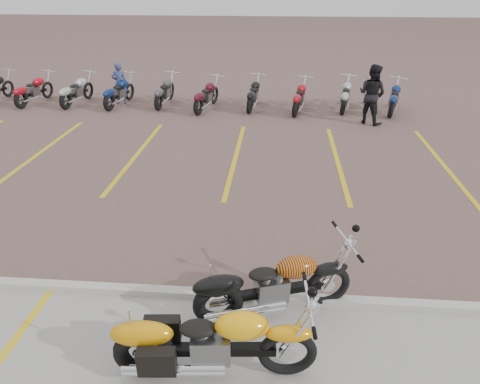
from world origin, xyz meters
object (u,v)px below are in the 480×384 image
at_px(person_a, 120,83).
at_px(yellow_cruiser, 210,343).
at_px(person_b, 372,94).
at_px(flame_cruiser, 270,287).

bearing_deg(person_a, yellow_cruiser, 103.99).
xyz_separation_m(person_a, person_b, (8.92, -1.78, 0.19)).
relative_size(flame_cruiser, person_a, 1.48).
bearing_deg(flame_cruiser, yellow_cruiser, -138.57).
distance_m(yellow_cruiser, person_a, 13.85).
xyz_separation_m(yellow_cruiser, person_b, (3.67, 11.03, 0.45)).
height_order(yellow_cruiser, flame_cruiser, yellow_cruiser).
distance_m(flame_cruiser, person_b, 10.30).
xyz_separation_m(yellow_cruiser, person_a, (-5.25, 12.82, 0.26)).
xyz_separation_m(flame_cruiser, person_a, (-5.93, 11.63, 0.29)).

